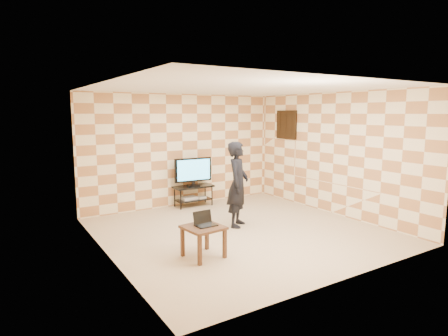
# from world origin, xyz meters

# --- Properties ---
(floor) EXTENTS (5.00, 5.00, 0.00)m
(floor) POSITION_xyz_m (0.00, 0.00, 0.00)
(floor) COLOR #C4AF87
(floor) RESTS_ON ground
(wall_back) EXTENTS (5.00, 0.02, 2.70)m
(wall_back) POSITION_xyz_m (0.00, 2.50, 1.35)
(wall_back) COLOR #F8E4B7
(wall_back) RESTS_ON ground
(wall_front) EXTENTS (5.00, 0.02, 2.70)m
(wall_front) POSITION_xyz_m (0.00, -2.50, 1.35)
(wall_front) COLOR #F8E4B7
(wall_front) RESTS_ON ground
(wall_left) EXTENTS (0.02, 5.00, 2.70)m
(wall_left) POSITION_xyz_m (-2.50, 0.00, 1.35)
(wall_left) COLOR #F8E4B7
(wall_left) RESTS_ON ground
(wall_right) EXTENTS (0.02, 5.00, 2.70)m
(wall_right) POSITION_xyz_m (2.50, 0.00, 1.35)
(wall_right) COLOR #F8E4B7
(wall_right) RESTS_ON ground
(ceiling) EXTENTS (5.00, 5.00, 0.02)m
(ceiling) POSITION_xyz_m (0.00, 0.00, 2.70)
(ceiling) COLOR white
(ceiling) RESTS_ON wall_back
(wall_art) EXTENTS (0.04, 0.72, 0.72)m
(wall_art) POSITION_xyz_m (2.47, 1.55, 1.95)
(wall_art) COLOR black
(wall_art) RESTS_ON wall_right
(tv_stand) EXTENTS (0.96, 0.43, 0.50)m
(tv_stand) POSITION_xyz_m (0.14, 2.22, 0.37)
(tv_stand) COLOR black
(tv_stand) RESTS_ON floor
(tv) EXTENTS (0.94, 0.20, 0.68)m
(tv) POSITION_xyz_m (0.14, 2.22, 0.88)
(tv) COLOR black
(tv) RESTS_ON tv_stand
(dvd_player) EXTENTS (0.40, 0.30, 0.06)m
(dvd_player) POSITION_xyz_m (0.03, 2.26, 0.20)
(dvd_player) COLOR silver
(dvd_player) RESTS_ON tv_stand
(game_console) EXTENTS (0.20, 0.15, 0.04)m
(game_console) POSITION_xyz_m (0.35, 2.19, 0.19)
(game_console) COLOR silver
(game_console) RESTS_ON tv_stand
(side_table) EXTENTS (0.63, 0.63, 0.50)m
(side_table) POSITION_xyz_m (-1.24, -0.77, 0.41)
(side_table) COLOR #331D0F
(side_table) RESTS_ON floor
(laptop) EXTENTS (0.33, 0.26, 0.22)m
(laptop) POSITION_xyz_m (-1.19, -0.73, 0.55)
(laptop) COLOR black
(laptop) RESTS_ON side_table
(person) EXTENTS (0.73, 0.72, 1.70)m
(person) POSITION_xyz_m (0.14, 0.31, 0.85)
(person) COLOR black
(person) RESTS_ON floor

